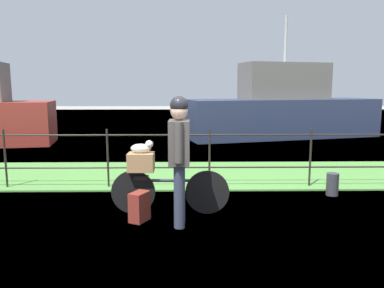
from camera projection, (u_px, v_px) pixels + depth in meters
name	position (u px, v px, depth m)	size (l,w,h in m)	color
ground_plane	(221.00, 238.00, 4.51)	(60.00, 60.00, 0.00)	#9E9993
grass_strip	(206.00, 174.00, 7.69)	(27.00, 2.40, 0.03)	#569342
harbor_water	(197.00, 133.00, 14.52)	(30.00, 30.00, 0.00)	slate
iron_fence	(209.00, 154.00, 6.65)	(18.04, 0.04, 1.06)	#28231E
bicycle_main	(169.00, 191.00, 5.33)	(1.68, 0.17, 0.62)	black
wooden_crate	(141.00, 162.00, 5.27)	(0.36, 0.27, 0.25)	#A87F51
terrier_dog	(142.00, 148.00, 5.24)	(0.32, 0.15, 0.18)	silver
cyclist_person	(179.00, 150.00, 4.78)	(0.27, 0.54, 1.68)	#383D51
backpack_on_paving	(139.00, 207.00, 5.05)	(0.28, 0.18, 0.40)	maroon
mooring_bollard	(332.00, 184.00, 6.25)	(0.20, 0.20, 0.37)	#38383D
moored_boat_near	(283.00, 110.00, 13.33)	(7.07, 3.48, 4.20)	#2D3856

